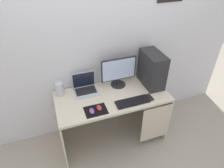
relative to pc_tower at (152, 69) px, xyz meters
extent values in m
plane|color=#9E9384|center=(-0.58, -0.07, -0.99)|extent=(8.00, 8.00, 0.00)
cube|color=silver|center=(-0.58, 0.30, 0.31)|extent=(4.00, 0.04, 2.60)
cube|color=beige|center=(-0.58, -0.07, -0.25)|extent=(1.43, 0.67, 0.03)
cube|color=beige|center=(-1.29, -0.07, -0.63)|extent=(0.02, 0.67, 0.72)
cube|color=beige|center=(0.12, -0.07, -0.63)|extent=(0.02, 0.67, 0.72)
cube|color=beige|center=(-0.09, -0.40, -0.59)|extent=(0.40, 0.01, 0.58)
cube|color=#232326|center=(0.00, 0.00, 0.00)|extent=(0.22, 0.41, 0.46)
cylinder|color=#232326|center=(-0.43, 0.12, -0.22)|extent=(0.20, 0.20, 0.01)
cylinder|color=#232326|center=(-0.43, 0.12, -0.18)|extent=(0.04, 0.04, 0.08)
cube|color=#232326|center=(-0.43, 0.11, 0.02)|extent=(0.47, 0.02, 0.32)
cube|color=#B2C6EA|center=(-0.43, 0.10, 0.02)|extent=(0.44, 0.00, 0.29)
cube|color=#B7BCC6|center=(-0.88, 0.10, -0.22)|extent=(0.30, 0.25, 0.01)
cube|color=black|center=(-0.88, 0.12, -0.22)|extent=(0.26, 0.17, 0.00)
cube|color=#B7BCC6|center=(-0.88, 0.21, -0.10)|extent=(0.30, 0.03, 0.24)
cube|color=black|center=(-0.88, 0.20, -0.10)|extent=(0.28, 0.02, 0.21)
cylinder|color=#B7BCC6|center=(-1.20, 0.16, -0.14)|extent=(0.10, 0.10, 0.18)
cube|color=black|center=(-0.39, -0.28, -0.22)|extent=(0.42, 0.14, 0.02)
cube|color=black|center=(-0.85, -0.27, -0.23)|extent=(0.26, 0.20, 0.00)
ellipsoid|color=#B23333|center=(-0.81, -0.26, -0.21)|extent=(0.06, 0.10, 0.03)
ellipsoid|color=#8C4C99|center=(-0.90, -0.29, -0.21)|extent=(0.06, 0.10, 0.03)
cube|color=#232326|center=(-0.15, -0.27, -0.23)|extent=(0.07, 0.13, 0.01)
camera|label=1|loc=(-1.24, -1.96, 1.38)|focal=32.33mm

